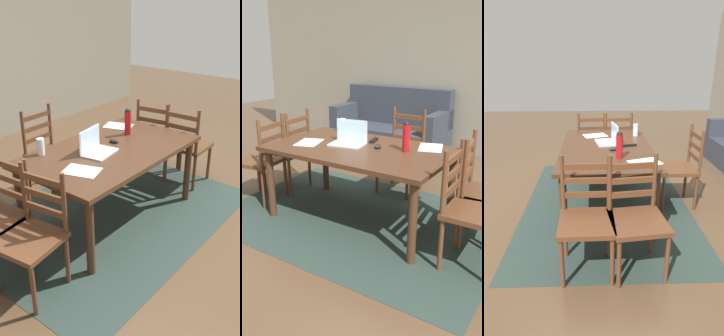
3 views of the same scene
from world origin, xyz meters
The scene contains 14 objects.
ground_plane centered at (0.00, 0.00, 0.00)m, with size 14.00×14.00×0.00m, color brown.
area_rug centered at (0.00, 0.00, 0.00)m, with size 2.73×1.93×0.01m, color #283833.
dining_table centered at (0.00, 0.00, 0.65)m, with size 1.69×1.02×0.73m.
chair_right_far centered at (1.13, 0.20, 0.46)m, with size 0.49×0.49×0.95m.
chair_far_head centered at (0.00, 0.88, 0.46)m, with size 0.45×0.45×0.95m.
chair_left_near centered at (-1.13, -0.20, 0.46)m, with size 0.50×0.50×0.95m.
chair_right_near centered at (1.13, -0.20, 0.46)m, with size 0.45×0.45×0.95m.
laptop centered at (-0.15, 0.05, 0.79)m, with size 0.35×0.27×0.23m.
water_bottle centered at (0.42, 0.11, 0.87)m, with size 0.07×0.07×0.27m.
drinking_glass centered at (-0.49, 0.40, 0.81)m, with size 0.07×0.07×0.15m, color silver.
computer_mouse centered at (0.15, 0.07, 0.75)m, with size 0.06×0.10×0.03m, color black.
tv_remote centered at (-0.01, 0.26, 0.74)m, with size 0.04×0.17×0.02m, color black.
paper_stack_left centered at (-0.51, -0.12, 0.73)m, with size 0.21×0.30×0.00m, color white.
paper_stack_right centered at (0.56, 0.35, 0.73)m, with size 0.21×0.30×0.00m, color white.
Camera 1 is at (-2.53, -2.13, 2.09)m, focal length 40.65 mm.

